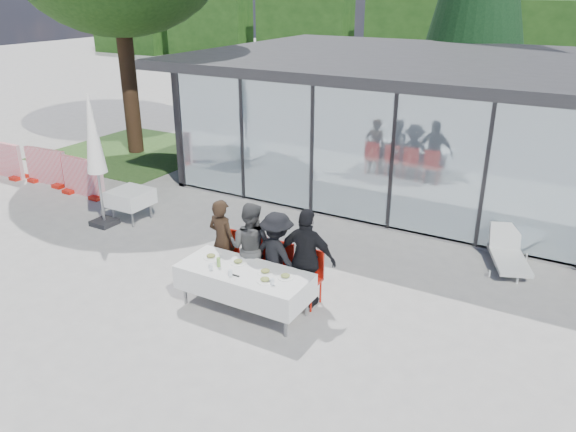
% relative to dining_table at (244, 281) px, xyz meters
% --- Properties ---
extents(ground, '(90.00, 90.00, 0.00)m').
position_rel_dining_table_xyz_m(ground, '(-0.11, 0.39, -0.54)').
color(ground, '#9D9A95').
rests_on(ground, ground).
extents(pavilion, '(14.80, 8.80, 3.44)m').
position_rel_dining_table_xyz_m(pavilion, '(1.89, 8.55, 1.61)').
color(pavilion, gray).
rests_on(pavilion, ground).
extents(treeline, '(62.50, 2.00, 4.40)m').
position_rel_dining_table_xyz_m(treeline, '(-2.11, 28.39, 1.66)').
color(treeline, '#183711').
rests_on(treeline, ground).
extents(dining_table, '(2.26, 0.96, 0.75)m').
position_rel_dining_table_xyz_m(dining_table, '(0.00, 0.00, 0.00)').
color(dining_table, silver).
rests_on(dining_table, ground).
extents(diner_a, '(0.64, 0.64, 1.61)m').
position_rel_dining_table_xyz_m(diner_a, '(-0.91, 0.65, 0.26)').
color(diner_a, '#302015').
rests_on(diner_a, ground).
extents(diner_chair_a, '(0.44, 0.44, 0.97)m').
position_rel_dining_table_xyz_m(diner_chair_a, '(-0.91, 0.75, -0.00)').
color(diner_chair_a, '#B7180C').
rests_on(diner_chair_a, ground).
extents(diner_b, '(0.91, 0.91, 1.66)m').
position_rel_dining_table_xyz_m(diner_b, '(-0.29, 0.65, 0.29)').
color(diner_b, '#494949').
rests_on(diner_b, ground).
extents(diner_chair_b, '(0.44, 0.44, 0.97)m').
position_rel_dining_table_xyz_m(diner_chair_b, '(-0.29, 0.75, -0.00)').
color(diner_chair_b, '#B7180C').
rests_on(diner_chair_b, ground).
extents(diner_c, '(1.25, 1.25, 1.58)m').
position_rel_dining_table_xyz_m(diner_c, '(0.25, 0.65, 0.25)').
color(diner_c, black).
rests_on(diner_c, ground).
extents(diner_chair_c, '(0.44, 0.44, 0.97)m').
position_rel_dining_table_xyz_m(diner_chair_c, '(0.25, 0.75, -0.00)').
color(diner_chair_c, '#B7180C').
rests_on(diner_chair_c, ground).
extents(diner_d, '(1.11, 1.11, 1.76)m').
position_rel_dining_table_xyz_m(diner_d, '(0.83, 0.65, 0.34)').
color(diner_d, black).
rests_on(diner_d, ground).
extents(diner_chair_d, '(0.44, 0.44, 0.97)m').
position_rel_dining_table_xyz_m(diner_chair_d, '(0.83, 0.75, -0.00)').
color(diner_chair_d, '#B7180C').
rests_on(diner_chair_d, ground).
extents(plate_a, '(0.27, 0.27, 0.07)m').
position_rel_dining_table_xyz_m(plate_a, '(-0.74, 0.10, 0.24)').
color(plate_a, white).
rests_on(plate_a, dining_table).
extents(plate_b, '(0.27, 0.27, 0.07)m').
position_rel_dining_table_xyz_m(plate_b, '(-0.22, 0.16, 0.24)').
color(plate_b, white).
rests_on(plate_b, dining_table).
extents(plate_c, '(0.27, 0.27, 0.07)m').
position_rel_dining_table_xyz_m(plate_c, '(0.36, 0.09, 0.24)').
color(plate_c, white).
rests_on(plate_c, dining_table).
extents(plate_d, '(0.27, 0.27, 0.07)m').
position_rel_dining_table_xyz_m(plate_d, '(0.73, 0.11, 0.24)').
color(plate_d, white).
rests_on(plate_d, dining_table).
extents(plate_extra, '(0.27, 0.27, 0.07)m').
position_rel_dining_table_xyz_m(plate_extra, '(0.51, -0.15, 0.24)').
color(plate_extra, white).
rests_on(plate_extra, dining_table).
extents(juice_bottle, '(0.06, 0.06, 0.16)m').
position_rel_dining_table_xyz_m(juice_bottle, '(-0.43, -0.11, 0.29)').
color(juice_bottle, '#77AB47').
rests_on(juice_bottle, dining_table).
extents(drinking_glasses, '(1.22, 0.16, 0.10)m').
position_rel_dining_table_xyz_m(drinking_glasses, '(0.03, -0.23, 0.26)').
color(drinking_glasses, silver).
rests_on(drinking_glasses, dining_table).
extents(folded_eyeglasses, '(0.14, 0.03, 0.01)m').
position_rel_dining_table_xyz_m(folded_eyeglasses, '(0.00, -0.24, 0.22)').
color(folded_eyeglasses, black).
rests_on(folded_eyeglasses, dining_table).
extents(spare_table_left, '(0.86, 0.86, 0.74)m').
position_rel_dining_table_xyz_m(spare_table_left, '(-4.49, 1.97, 0.02)').
color(spare_table_left, silver).
rests_on(spare_table_left, ground).
extents(market_umbrella, '(0.50, 0.50, 3.00)m').
position_rel_dining_table_xyz_m(market_umbrella, '(-4.84, 1.43, 1.41)').
color(market_umbrella, black).
rests_on(market_umbrella, ground).
extents(lounger, '(1.05, 1.46, 0.72)m').
position_rel_dining_table_xyz_m(lounger, '(3.56, 3.94, -0.28)').
color(lounger, silver).
rests_on(lounger, ground).
extents(grass_patch, '(5.00, 5.00, 0.02)m').
position_rel_dining_table_xyz_m(grass_patch, '(-8.61, 6.39, -0.53)').
color(grass_patch, '#385926').
rests_on(grass_patch, ground).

